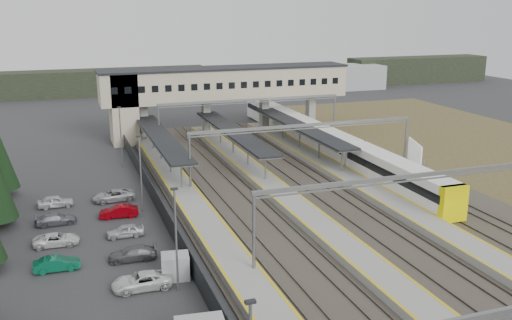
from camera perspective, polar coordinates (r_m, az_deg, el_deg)
name	(u,v)px	position (r m, az deg, el deg)	size (l,w,h in m)	color
ground	(246,237)	(52.95, -0.99, -7.73)	(220.00, 220.00, 0.00)	#2B2B2D
car_park	(106,285)	(44.53, -14.76, -12.04)	(10.43, 44.65, 1.29)	#A7A5AA
lampposts	(155,198)	(50.82, -10.07, -3.74)	(0.50, 53.25, 8.07)	gray
fence	(166,217)	(55.65, -9.02, -5.66)	(0.08, 90.00, 2.00)	#26282B
relay_cabin_far	(175,266)	(45.56, -8.06, -10.49)	(2.37, 2.08, 1.96)	#949899
rail_corridor	(316,206)	(60.42, 5.98, -4.57)	(34.00, 90.00, 0.92)	#39342C
canopies	(233,132)	(78.44, -2.31, 2.85)	(23.10, 30.00, 3.28)	black
footbridge	(210,88)	(92.16, -4.66, 7.19)	(40.40, 6.40, 11.20)	#BCAB8F
gantries	(350,156)	(58.21, 9.34, 0.42)	(28.40, 62.28, 7.17)	gray
train	(322,140)	(82.43, 6.62, 2.03)	(2.86, 59.71, 3.60)	white
billboard	(415,154)	(72.34, 15.58, 0.56)	(1.91, 5.30, 4.63)	gray
treeline_far	(221,79)	(145.10, -3.48, 8.11)	(170.00, 19.00, 7.00)	black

